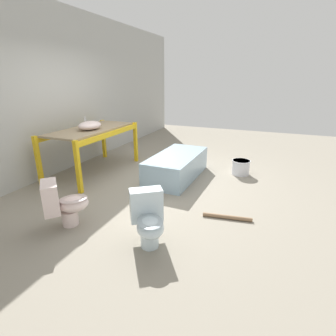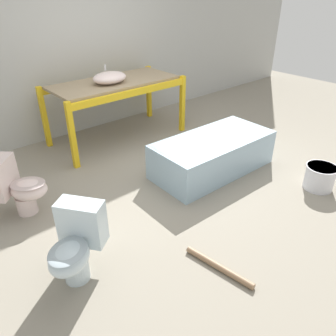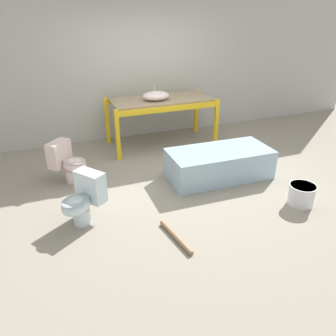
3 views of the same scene
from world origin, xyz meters
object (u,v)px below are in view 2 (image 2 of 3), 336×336
sink_basin (110,78)px  toilet_far (16,186)px  bucket_white (320,177)px  bathtub_main (213,152)px  toilet_near (76,243)px

sink_basin → toilet_far: size_ratio=0.80×
bucket_white → sink_basin: bearing=112.2°
sink_basin → bathtub_main: (0.47, -1.61, -0.73)m
toilet_near → toilet_far: 1.19m
sink_basin → toilet_near: bearing=-129.1°
sink_basin → bucket_white: sink_basin is taller
toilet_far → bathtub_main: bearing=-64.9°
bathtub_main → toilet_far: size_ratio=2.55×
sink_basin → toilet_far: bearing=-153.2°
sink_basin → bathtub_main: sink_basin is taller
bathtub_main → toilet_far: 2.34m
sink_basin → toilet_near: (-1.69, -2.08, -0.66)m
bathtub_main → toilet_far: (-2.23, 0.72, 0.07)m
bathtub_main → bucket_white: 1.31m
toilet_near → bucket_white: (2.81, -0.67, -0.18)m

